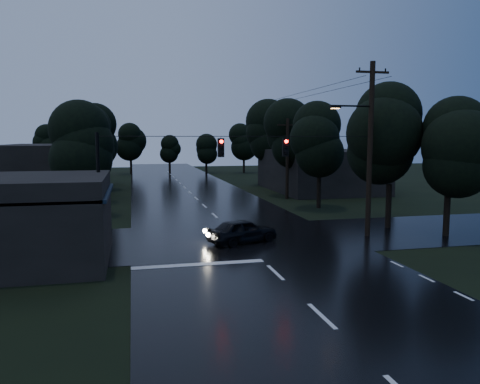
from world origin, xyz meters
name	(u,v)px	position (x,y,z in m)	size (l,w,h in m)	color
ground	(322,317)	(0.00, 0.00, 0.00)	(160.00, 160.00, 0.00)	black
main_road	(196,199)	(0.00, 30.00, 0.00)	(12.00, 120.00, 0.02)	black
cross_street	(239,239)	(0.00, 12.00, 0.00)	(60.00, 9.00, 0.02)	black
building_far_right	(319,170)	(14.00, 34.00, 2.20)	(10.00, 14.00, 4.40)	black
building_far_left	(54,168)	(-14.00, 40.00, 2.50)	(10.00, 16.00, 5.00)	black
utility_pole_main	(369,146)	(7.41, 11.00, 5.26)	(3.50, 0.30, 10.00)	black
utility_pole_far	(287,158)	(8.30, 28.00, 3.88)	(2.00, 0.30, 7.50)	black
anchor_pole_left	(99,192)	(-7.50, 11.00, 3.00)	(0.18, 0.18, 6.00)	black
span_signals	(253,147)	(0.56, 10.99, 5.24)	(15.00, 0.37, 1.12)	black
tree_corner_near	(391,133)	(10.00, 13.00, 5.99)	(4.48, 4.48, 9.44)	black
tree_corner_far	(450,146)	(12.00, 10.00, 5.24)	(3.92, 3.92, 8.26)	black
tree_left_a	(87,144)	(-9.00, 22.00, 5.24)	(3.92, 3.92, 8.26)	black
tree_left_b	(88,139)	(-9.60, 30.00, 5.62)	(4.20, 4.20, 8.85)	black
tree_left_c	(90,135)	(-10.20, 40.00, 5.99)	(4.48, 4.48, 9.44)	black
tree_right_a	(320,139)	(9.00, 22.00, 5.62)	(4.20, 4.20, 8.85)	black
tree_right_b	(294,135)	(9.60, 30.00, 5.99)	(4.48, 4.48, 9.44)	black
tree_right_c	(270,132)	(10.20, 40.00, 6.37)	(4.76, 4.76, 10.03)	black
car	(243,231)	(-0.04, 10.93, 0.67)	(1.59, 3.95, 1.34)	black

